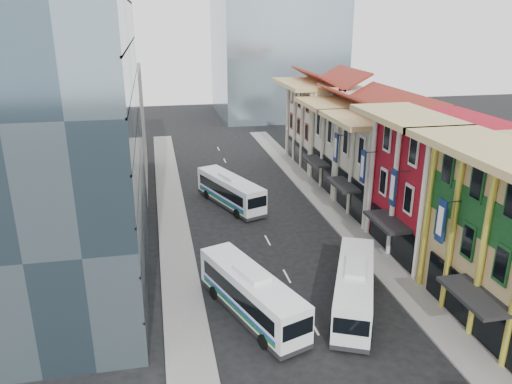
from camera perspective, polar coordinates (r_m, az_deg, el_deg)
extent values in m
cube|color=slate|center=(49.46, 11.01, -4.52)|extent=(3.00, 90.00, 0.15)
cube|color=slate|center=(46.02, -9.10, -6.29)|extent=(3.00, 90.00, 0.15)
cube|color=maroon|center=(45.68, 20.25, 0.54)|extent=(8.00, 10.00, 12.00)
cube|color=beige|center=(53.85, 14.97, 2.75)|extent=(8.00, 9.00, 10.00)
cube|color=beige|center=(61.72, 11.33, 5.13)|extent=(8.00, 9.00, 10.00)
cube|color=beige|center=(71.14, 8.12, 7.60)|extent=(8.00, 12.00, 11.00)
cube|color=#3B4F5E|center=(39.52, -22.67, 10.92)|extent=(12.00, 26.00, 30.00)
cube|color=gray|center=(63.18, -17.27, 6.82)|extent=(10.00, 18.00, 14.00)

